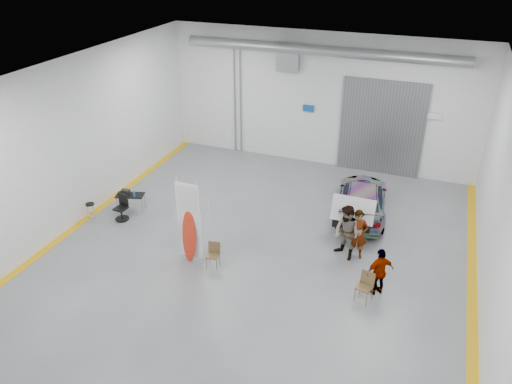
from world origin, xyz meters
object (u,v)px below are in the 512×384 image
(folding_chair_near, at_px, (213,260))
(shop_stool, at_px, (91,211))
(office_chair, at_px, (122,209))
(surfboard_display, at_px, (189,229))
(person_a, at_px, (358,234))
(folding_chair_far, at_px, (364,292))
(person_b, at_px, (347,233))
(work_table, at_px, (129,194))
(person_c, at_px, (380,272))
(sedan_car, at_px, (362,198))

(folding_chair_near, bearing_deg, shop_stool, 160.99)
(folding_chair_near, relative_size, office_chair, 0.85)
(surfboard_display, bearing_deg, shop_stool, 169.71)
(shop_stool, bearing_deg, person_a, 6.45)
(folding_chair_near, distance_m, folding_chair_far, 4.85)
(person_b, xyz_separation_m, office_chair, (-8.37, -0.53, -0.53))
(surfboard_display, xyz_separation_m, folding_chair_near, (0.84, -0.07, -0.96))
(shop_stool, bearing_deg, work_table, 49.40)
(person_b, height_order, folding_chair_far, person_b)
(person_c, bearing_deg, person_b, -88.18)
(person_b, bearing_deg, surfboard_display, -123.20)
(surfboard_display, height_order, folding_chair_near, surfboard_display)
(person_b, xyz_separation_m, folding_chair_near, (-3.88, -2.04, -0.70))
(person_c, bearing_deg, sedan_car, -113.44)
(person_b, xyz_separation_m, work_table, (-8.50, 0.18, -0.29))
(sedan_car, height_order, work_table, sedan_car)
(folding_chair_near, relative_size, shop_stool, 1.27)
(person_a, distance_m, folding_chair_near, 4.81)
(person_b, height_order, person_c, person_b)
(person_c, xyz_separation_m, surfboard_display, (-6.03, -0.48, 0.43))
(sedan_car, bearing_deg, person_c, 98.21)
(sedan_car, distance_m, folding_chair_far, 5.19)
(person_a, relative_size, person_b, 0.92)
(office_chair, bearing_deg, shop_stool, -153.85)
(sedan_car, height_order, surfboard_display, surfboard_display)
(work_table, bearing_deg, folding_chair_far, -12.76)
(person_a, height_order, person_c, person_a)
(folding_chair_near, bearing_deg, sedan_car, 45.18)
(sedan_car, relative_size, work_table, 3.75)
(person_c, distance_m, shop_stool, 10.80)
(person_c, xyz_separation_m, folding_chair_near, (-5.19, -0.55, -0.52))
(work_table, relative_size, office_chair, 1.20)
(shop_stool, bearing_deg, folding_chair_far, -5.55)
(person_a, height_order, shop_stool, person_a)
(folding_chair_near, xyz_separation_m, folding_chair_far, (4.85, 0.07, 0.02))
(folding_chair_far, relative_size, shop_stool, 1.38)
(folding_chair_near, bearing_deg, folding_chair_far, -7.15)
(person_b, xyz_separation_m, folding_chair_far, (0.97, -1.97, -0.67))
(person_c, relative_size, shop_stool, 2.37)
(person_b, bearing_deg, sedan_car, 124.62)
(shop_stool, bearing_deg, folding_chair_near, -11.01)
(surfboard_display, height_order, work_table, surfboard_display)
(person_a, height_order, office_chair, person_a)
(person_b, bearing_deg, person_c, -14.42)
(sedan_car, height_order, office_chair, sedan_car)
(sedan_car, bearing_deg, office_chair, 15.74)
(person_c, bearing_deg, office_chair, -45.17)
(folding_chair_near, relative_size, folding_chair_far, 0.92)
(surfboard_display, bearing_deg, office_chair, 160.31)
(sedan_car, distance_m, work_table, 8.97)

